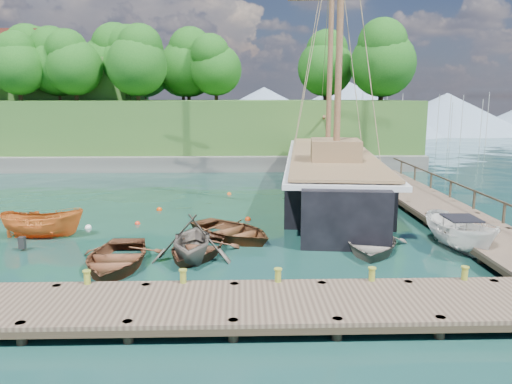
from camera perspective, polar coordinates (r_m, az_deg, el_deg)
ground at (r=21.09m, az=-3.98°, el=-6.79°), size 160.00×160.00×0.00m
dock_near at (r=14.87m, az=2.93°, el=-12.75°), size 20.00×3.20×1.10m
dock_east at (r=29.70m, az=19.33°, el=-1.31°), size 3.20×24.00×1.10m
bollard_0 at (r=16.99m, az=-18.57°, el=-11.81°), size 0.26×0.26×0.45m
bollard_1 at (r=16.39m, az=-8.25°, el=-12.19°), size 0.26×0.26×0.45m
bollard_2 at (r=16.33m, az=2.51°, el=-12.17°), size 0.26×0.26×0.45m
bollard_3 at (r=16.81m, az=12.99°, el=-11.76°), size 0.26×0.26×0.45m
bollard_4 at (r=17.79m, az=22.55°, el=-11.05°), size 0.26×0.26×0.45m
rowboat_0 at (r=19.93m, az=-15.71°, el=-8.24°), size 3.33×4.64×0.96m
rowboat_1 at (r=20.18m, az=-7.28°, el=-7.67°), size 3.17×3.68×1.94m
rowboat_2 at (r=20.68m, az=-6.80°, el=-7.20°), size 3.95×4.76×0.85m
rowboat_3 at (r=21.75m, az=12.97°, el=-6.49°), size 4.17×5.02×0.90m
rowboat_4 at (r=22.90m, az=-2.78°, el=-5.33°), size 5.53×5.58×0.95m
motorboat_orange at (r=25.04m, az=-23.10°, el=-4.80°), size 3.85×1.51×1.48m
cabin_boat_white at (r=22.77m, az=22.19°, el=-6.25°), size 2.38×4.54×1.67m
schooner at (r=32.31m, az=8.52°, el=1.55°), size 8.01×29.50×21.99m
mooring_buoy_0 at (r=25.98m, az=-18.62°, el=-3.94°), size 0.33×0.33×0.33m
mooring_buoy_1 at (r=26.11m, az=-13.39°, el=-3.59°), size 0.27×0.27×0.27m
mooring_buoy_2 at (r=26.22m, az=-0.93°, el=-3.23°), size 0.33×0.33×0.33m
mooring_buoy_3 at (r=29.26m, az=4.66°, el=-1.77°), size 0.34×0.34×0.34m
mooring_buoy_4 at (r=28.99m, az=-10.99°, el=-2.06°), size 0.32×0.32×0.32m
mooring_buoy_5 at (r=33.01m, az=-3.09°, el=-0.30°), size 0.29×0.29×0.29m
headland at (r=53.25m, az=-16.91°, el=9.50°), size 51.00×19.31×12.90m
distant_ridge at (r=90.17m, az=0.47°, el=9.59°), size 117.00×40.00×10.00m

